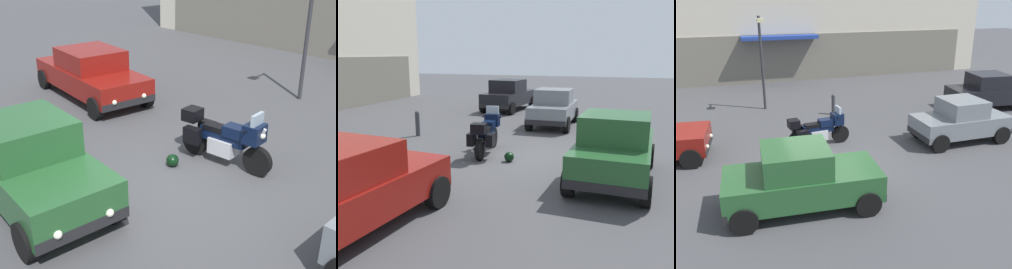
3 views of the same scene
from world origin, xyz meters
The scene contains 6 objects.
ground_plane centered at (0.00, 0.00, 0.00)m, with size 80.00×80.00×0.00m, color #424244.
motorcycle centered at (0.12, 1.69, 0.62)m, with size 2.26×0.87×1.36m.
helmet centered at (-0.52, 0.76, 0.14)m, with size 0.28×0.28×0.28m, color black.
car_sedan_far centered at (-5.72, 2.12, 0.78)m, with size 4.69×2.30×1.56m.
car_wagon_end centered at (-1.24, -2.12, 0.81)m, with size 3.94×1.97×1.64m.
streetlamp_curbside centered at (-1.14, 6.69, 2.58)m, with size 0.28×0.94×4.17m.
Camera 1 is at (5.65, -5.04, 4.44)m, focal length 46.33 mm.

